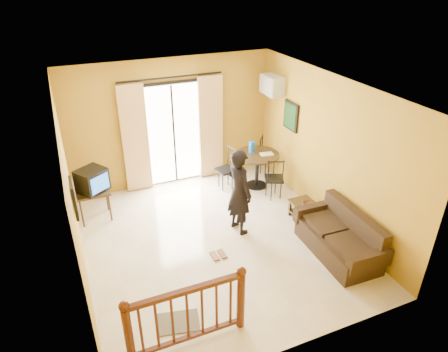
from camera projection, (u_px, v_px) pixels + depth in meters
name	position (u px, v px, depth m)	size (l,w,h in m)	color
ground	(216.00, 241.00, 7.25)	(5.00, 5.00, 0.00)	beige
room_shell	(215.00, 156.00, 6.45)	(5.00, 5.00, 5.00)	white
balcony_door	(174.00, 134.00, 8.67)	(2.25, 0.14, 2.46)	black
tv_table	(93.00, 194.00, 7.65)	(0.62, 0.52, 0.62)	black
television	(92.00, 180.00, 7.51)	(0.66, 0.64, 0.45)	black
picture_left	(74.00, 198.00, 5.60)	(0.05, 0.42, 0.52)	black
dining_table	(257.00, 161.00, 8.75)	(0.95, 0.95, 0.79)	black
water_jug	(252.00, 147.00, 8.69)	(0.13, 0.13, 0.25)	blue
serving_tray	(267.00, 154.00, 8.64)	(0.28, 0.18, 0.02)	beige
dining_chairs	(255.00, 186.00, 9.03)	(1.67, 1.50, 0.95)	black
air_conditioner	(272.00, 85.00, 8.54)	(0.31, 0.60, 0.40)	silver
botanical_print	(291.00, 116.00, 8.29)	(0.05, 0.50, 0.60)	black
coffee_table	(308.00, 212.00, 7.66)	(0.45, 0.80, 0.36)	black
bowl	(308.00, 204.00, 7.61)	(0.21, 0.21, 0.07)	brown
sofa	(341.00, 238.00, 6.83)	(0.82, 1.68, 0.80)	black
standing_person	(239.00, 192.00, 7.18)	(0.60, 0.39, 1.64)	black
stair_balustrade	(187.00, 312.00, 5.05)	(1.63, 0.13, 1.04)	#471E0F
doormat	(178.00, 322.00, 5.60)	(0.60, 0.40, 0.02)	#625C4E
sandals	(218.00, 255.00, 6.88)	(0.24, 0.25, 0.03)	brown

